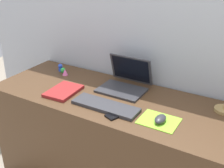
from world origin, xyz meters
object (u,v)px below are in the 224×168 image
toy_figurine_green (63,70)px  mouse (160,119)px  notebook_pad (64,91)px  toy_figurine_blue (60,67)px  keyboard (105,106)px  cell_phone (117,114)px  toy_figurine_pink (65,72)px  laptop (126,81)px

toy_figurine_green → mouse: bearing=-17.1°
notebook_pad → toy_figurine_blue: toy_figurine_blue is taller
keyboard → toy_figurine_blue: toy_figurine_blue is taller
cell_phone → mouse: bearing=34.2°
mouse → toy_figurine_blue: 0.98m
cell_phone → notebook_pad: (-0.44, 0.07, 0.01)m
keyboard → notebook_pad: 0.34m
toy_figurine_blue → toy_figurine_pink: bearing=-28.8°
keyboard → notebook_pad: same height
keyboard → toy_figurine_blue: bearing=152.7°
cell_phone → toy_figurine_blue: (-0.70, 0.35, 0.03)m
keyboard → cell_phone: 0.11m
cell_phone → notebook_pad: 0.45m
keyboard → cell_phone: bearing=-23.2°
keyboard → toy_figurine_blue: (-0.60, 0.31, 0.02)m
keyboard → cell_phone: (0.10, -0.04, -0.01)m
mouse → toy_figurine_blue: bearing=162.4°
keyboard → laptop: bearing=94.2°
mouse → toy_figurine_green: (-0.89, 0.28, -0.00)m
laptop → mouse: 0.46m
cell_phone → notebook_pad: bearing=-168.1°
toy_figurine_green → toy_figurine_blue: bearing=153.5°
cell_phone → toy_figurine_green: toy_figurine_green is taller
toy_figurine_pink → toy_figurine_blue: bearing=151.2°
keyboard → mouse: size_ratio=4.27×
notebook_pad → toy_figurine_blue: 0.38m
notebook_pad → laptop: bearing=36.6°
toy_figurine_pink → toy_figurine_blue: size_ratio=0.80×
mouse → toy_figurine_pink: size_ratio=2.07×
mouse → cell_phone: mouse is taller
toy_figurine_blue → toy_figurine_green: toy_figurine_blue is taller
keyboard → mouse: 0.34m
laptop → keyboard: laptop is taller
mouse → toy_figurine_green: 0.94m
laptop → keyboard: size_ratio=0.73×
laptop → cell_phone: laptop is taller
laptop → toy_figurine_pink: bearing=-176.3°
toy_figurine_green → toy_figurine_pink: bearing=-31.0°
laptop → toy_figurine_blue: (-0.57, 0.01, -0.02)m
keyboard → toy_figurine_blue: size_ratio=7.05×
toy_figurine_pink → notebook_pad: bearing=-53.1°
notebook_pad → keyboard: bearing=-8.3°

